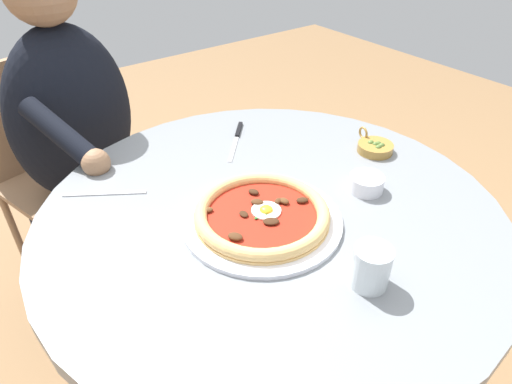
% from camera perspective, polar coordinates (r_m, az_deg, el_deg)
% --- Properties ---
extents(dining_table, '(1.01, 1.01, 0.72)m').
position_cam_1_polar(dining_table, '(1.05, 1.78, -7.27)').
color(dining_table, gray).
rests_on(dining_table, ground).
extents(pizza_on_plate, '(0.33, 0.33, 0.04)m').
position_cam_1_polar(pizza_on_plate, '(0.92, 0.75, -3.00)').
color(pizza_on_plate, white).
rests_on(pizza_on_plate, dining_table).
extents(water_glass, '(0.07, 0.07, 0.08)m').
position_cam_1_polar(water_glass, '(0.81, 14.47, -9.47)').
color(water_glass, silver).
rests_on(water_glass, dining_table).
extents(steak_knife, '(0.15, 0.16, 0.01)m').
position_cam_1_polar(steak_knife, '(1.24, -2.40, 7.24)').
color(steak_knife, silver).
rests_on(steak_knife, dining_table).
extents(ramekin_capers, '(0.08, 0.08, 0.04)m').
position_cam_1_polar(ramekin_capers, '(1.04, 13.91, 1.15)').
color(ramekin_capers, white).
rests_on(ramekin_capers, dining_table).
extents(olive_pan, '(0.09, 0.12, 0.05)m').
position_cam_1_polar(olive_pan, '(1.21, 14.94, 5.56)').
color(olive_pan, olive).
rests_on(olive_pan, dining_table).
extents(fork_utensil, '(0.16, 0.11, 0.00)m').
position_cam_1_polar(fork_utensil, '(1.07, -18.74, -0.20)').
color(fork_utensil, '#BCBCC1').
rests_on(fork_utensil, dining_table).
extents(diner_person, '(0.44, 0.55, 1.17)m').
position_cam_1_polar(diner_person, '(1.55, -20.79, 2.47)').
color(diner_person, '#282833').
rests_on(diner_person, ground).
extents(cafe_chair_diner, '(0.53, 0.53, 0.85)m').
position_cam_1_polar(cafe_chair_diner, '(1.67, -23.48, 3.90)').
color(cafe_chair_diner, '#957050').
rests_on(cafe_chair_diner, ground).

